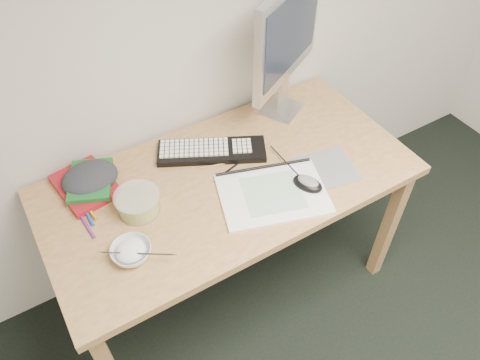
% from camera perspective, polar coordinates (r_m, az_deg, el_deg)
% --- Properties ---
extents(desk, '(1.40, 0.70, 0.75)m').
position_cam_1_polar(desk, '(1.82, -1.29, -1.57)').
color(desk, tan).
rests_on(desk, ground).
extents(mousepad, '(0.25, 0.23, 0.00)m').
position_cam_1_polar(mousepad, '(1.82, 10.47, 1.35)').
color(mousepad, gray).
rests_on(mousepad, desk).
extents(sketchpad, '(0.45, 0.38, 0.01)m').
position_cam_1_polar(sketchpad, '(1.71, 4.03, -1.70)').
color(sketchpad, white).
rests_on(sketchpad, desk).
extents(keyboard, '(0.44, 0.31, 0.03)m').
position_cam_1_polar(keyboard, '(1.85, -3.46, 3.54)').
color(keyboard, black).
rests_on(keyboard, desk).
extents(monitor, '(0.44, 0.26, 0.56)m').
position_cam_1_polar(monitor, '(1.88, 5.83, 16.99)').
color(monitor, silver).
rests_on(monitor, desk).
extents(mouse, '(0.11, 0.14, 0.04)m').
position_cam_1_polar(mouse, '(1.73, 8.29, -0.17)').
color(mouse, black).
rests_on(mouse, sketchpad).
extents(rice_bowl, '(0.16, 0.16, 0.04)m').
position_cam_1_polar(rice_bowl, '(1.57, -13.12, -8.54)').
color(rice_bowl, silver).
rests_on(rice_bowl, desk).
extents(chopsticks, '(0.21, 0.15, 0.02)m').
position_cam_1_polar(chopsticks, '(1.53, -12.43, -8.74)').
color(chopsticks, silver).
rests_on(chopsticks, rice_bowl).
extents(fruit_tub, '(0.19, 0.19, 0.08)m').
position_cam_1_polar(fruit_tub, '(1.67, -12.34, -2.76)').
color(fruit_tub, gold).
rests_on(fruit_tub, desk).
extents(book_red, '(0.22, 0.27, 0.02)m').
position_cam_1_polar(book_red, '(1.81, -18.32, -0.63)').
color(book_red, maroon).
rests_on(book_red, desk).
extents(book_green, '(0.22, 0.25, 0.02)m').
position_cam_1_polar(book_green, '(1.79, -17.77, -0.02)').
color(book_green, '#165B25').
rests_on(book_green, book_red).
extents(cloth_lump, '(0.21, 0.19, 0.07)m').
position_cam_1_polar(cloth_lump, '(1.80, -17.82, 0.25)').
color(cloth_lump, '#24282C').
rests_on(cloth_lump, desk).
extents(pencil_pink, '(0.19, 0.03, 0.01)m').
position_cam_1_polar(pencil_pink, '(1.77, -0.48, 0.78)').
color(pencil_pink, '#D56A84').
rests_on(pencil_pink, desk).
extents(pencil_tan, '(0.16, 0.05, 0.01)m').
position_cam_1_polar(pencil_tan, '(1.81, -2.34, 1.92)').
color(pencil_tan, tan).
rests_on(pencil_tan, desk).
extents(pencil_black, '(0.19, 0.06, 0.01)m').
position_cam_1_polar(pencil_black, '(1.82, -0.06, 2.17)').
color(pencil_black, black).
rests_on(pencil_black, desk).
extents(marker_blue, '(0.01, 0.12, 0.01)m').
position_cam_1_polar(marker_blue, '(1.73, -18.13, -3.92)').
color(marker_blue, '#1D469F').
rests_on(marker_blue, desk).
extents(marker_orange, '(0.03, 0.14, 0.01)m').
position_cam_1_polar(marker_orange, '(1.75, -18.09, -3.16)').
color(marker_orange, '#C68317').
rests_on(marker_orange, desk).
extents(marker_purple, '(0.02, 0.12, 0.01)m').
position_cam_1_polar(marker_purple, '(1.69, -18.12, -5.39)').
color(marker_purple, '#6D2381').
rests_on(marker_purple, desk).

